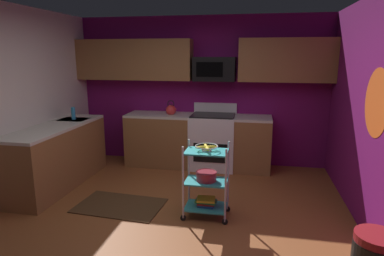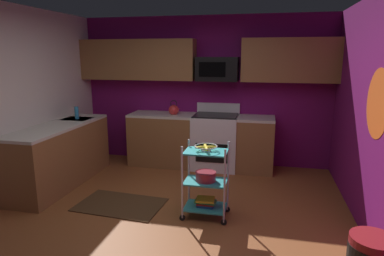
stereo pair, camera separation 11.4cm
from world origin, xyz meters
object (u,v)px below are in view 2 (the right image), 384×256
object	(u,v)px
fruit_bowl	(206,147)
book_stack	(205,202)
kettle	(174,110)
mixing_bowl_large	(206,176)
rolling_cart	(206,181)
dish_soap_bottle	(77,113)
oven_range	(215,141)
microwave	(217,69)

from	to	relation	value
fruit_bowl	book_stack	distance (m)	0.69
book_stack	kettle	size ratio (longest dim) A/B	1.00
mixing_bowl_large	fruit_bowl	bearing A→B (deg)	-0.00
rolling_cart	mixing_bowl_large	size ratio (longest dim) A/B	3.63
rolling_cart	book_stack	world-z (taller)	rolling_cart
rolling_cart	dish_soap_bottle	distance (m)	2.62
rolling_cart	kettle	world-z (taller)	kettle
oven_range	microwave	xyz separation A→B (m)	(-0.00, 0.10, 1.22)
book_stack	dish_soap_bottle	xyz separation A→B (m)	(-2.32, 1.07, 0.84)
fruit_bowl	dish_soap_bottle	size ratio (longest dim) A/B	1.36
fruit_bowl	dish_soap_bottle	distance (m)	2.56
kettle	book_stack	bearing A→B (deg)	-63.75
rolling_cart	dish_soap_bottle	size ratio (longest dim) A/B	4.57
mixing_bowl_large	book_stack	world-z (taller)	mixing_bowl_large
mixing_bowl_large	kettle	xyz separation A→B (m)	(-0.91, 1.84, 0.48)
rolling_cart	kettle	xyz separation A→B (m)	(-0.91, 1.84, 0.55)
book_stack	kettle	bearing A→B (deg)	116.25
kettle	rolling_cart	bearing A→B (deg)	-63.75
rolling_cart	dish_soap_bottle	world-z (taller)	dish_soap_bottle
microwave	dish_soap_bottle	xyz separation A→B (m)	(-2.15, -0.88, -0.68)
book_stack	fruit_bowl	bearing A→B (deg)	-45.00
book_stack	kettle	world-z (taller)	kettle
oven_range	microwave	world-z (taller)	microwave
book_stack	kettle	distance (m)	2.21
dish_soap_bottle	fruit_bowl	bearing A→B (deg)	-24.72
fruit_bowl	mixing_bowl_large	xyz separation A→B (m)	(-0.00, 0.00, -0.36)
oven_range	mixing_bowl_large	size ratio (longest dim) A/B	4.37
book_stack	dish_soap_bottle	size ratio (longest dim) A/B	1.33
microwave	kettle	distance (m)	1.03
kettle	fruit_bowl	bearing A→B (deg)	-63.75
mixing_bowl_large	kettle	distance (m)	2.11
oven_range	rolling_cart	xyz separation A→B (m)	(0.17, -1.84, -0.03)
oven_range	fruit_bowl	distance (m)	1.89
mixing_bowl_large	book_stack	xyz separation A→B (m)	(0.00, 0.00, -0.33)
dish_soap_bottle	rolling_cart	bearing A→B (deg)	-24.72
kettle	dish_soap_bottle	bearing A→B (deg)	-151.31
book_stack	oven_range	bearing A→B (deg)	95.12
microwave	kettle	size ratio (longest dim) A/B	2.65
fruit_bowl	book_stack	bearing A→B (deg)	135.00
oven_range	dish_soap_bottle	world-z (taller)	dish_soap_bottle
microwave	kettle	xyz separation A→B (m)	(-0.74, -0.11, -0.70)
mixing_bowl_large	book_stack	size ratio (longest dim) A/B	0.95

